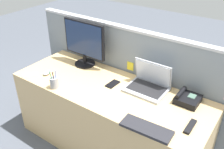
% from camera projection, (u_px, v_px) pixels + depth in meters
% --- Properties ---
extents(ground_plane, '(10.00, 10.00, 0.00)m').
position_uv_depth(ground_plane, '(109.00, 145.00, 2.67)').
color(ground_plane, '#4C515B').
extents(desk, '(1.89, 0.70, 0.72)m').
position_uv_depth(desk, '(109.00, 118.00, 2.49)').
color(desk, tan).
rests_on(desk, ground_plane).
extents(cubicle_divider, '(2.34, 0.08, 1.18)m').
position_uv_depth(cubicle_divider, '(131.00, 82.00, 2.65)').
color(cubicle_divider, gray).
rests_on(cubicle_divider, ground_plane).
extents(desktop_monitor, '(0.50, 0.22, 0.47)m').
position_uv_depth(desktop_monitor, '(84.00, 42.00, 2.59)').
color(desktop_monitor, black).
rests_on(desktop_monitor, desk).
extents(laptop, '(0.36, 0.29, 0.25)m').
position_uv_depth(laptop, '(149.00, 83.00, 2.28)').
color(laptop, '#9EA0A8').
rests_on(laptop, desk).
extents(desk_phone, '(0.19, 0.20, 0.09)m').
position_uv_depth(desk_phone, '(187.00, 99.00, 2.11)').
color(desk_phone, black).
rests_on(desk_phone, desk).
extents(keyboard_main, '(0.39, 0.16, 0.02)m').
position_uv_depth(keyboard_main, '(146.00, 128.00, 1.83)').
color(keyboard_main, '#232328').
rests_on(keyboard_main, desk).
extents(computer_mouse_right_hand, '(0.08, 0.11, 0.03)m').
position_uv_depth(computer_mouse_right_hand, '(47.00, 73.00, 2.53)').
color(computer_mouse_right_hand, '#9EA0A8').
rests_on(computer_mouse_right_hand, desk).
extents(pen_cup, '(0.08, 0.08, 0.18)m').
position_uv_depth(pen_cup, '(54.00, 83.00, 2.29)').
color(pen_cup, '#99999E').
rests_on(pen_cup, desk).
extents(cell_phone_black_slab, '(0.08, 0.15, 0.01)m').
position_uv_depth(cell_phone_black_slab, '(113.00, 84.00, 2.36)').
color(cell_phone_black_slab, black).
rests_on(cell_phone_black_slab, desk).
extents(cell_phone_silver_slab, '(0.13, 0.15, 0.01)m').
position_uv_depth(cell_phone_silver_slab, '(30.00, 75.00, 2.51)').
color(cell_phone_silver_slab, '#B7BAC1').
rests_on(cell_phone_silver_slab, desk).
extents(tv_remote, '(0.05, 0.17, 0.02)m').
position_uv_depth(tv_remote, '(190.00, 126.00, 1.85)').
color(tv_remote, black).
rests_on(tv_remote, desk).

